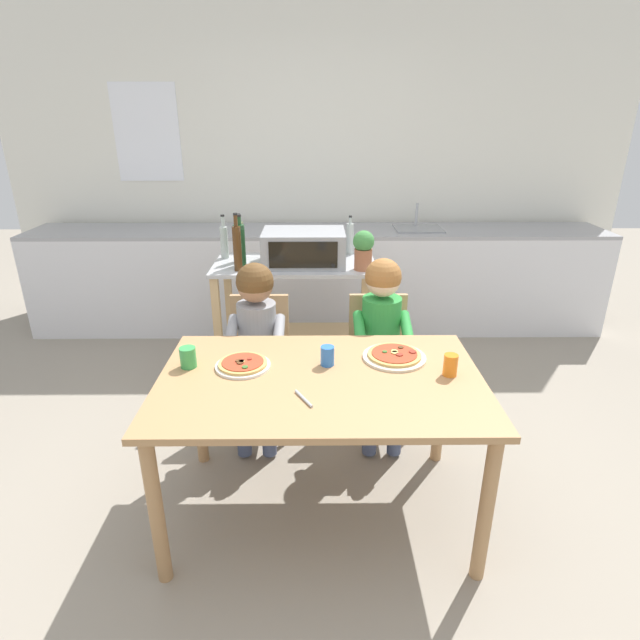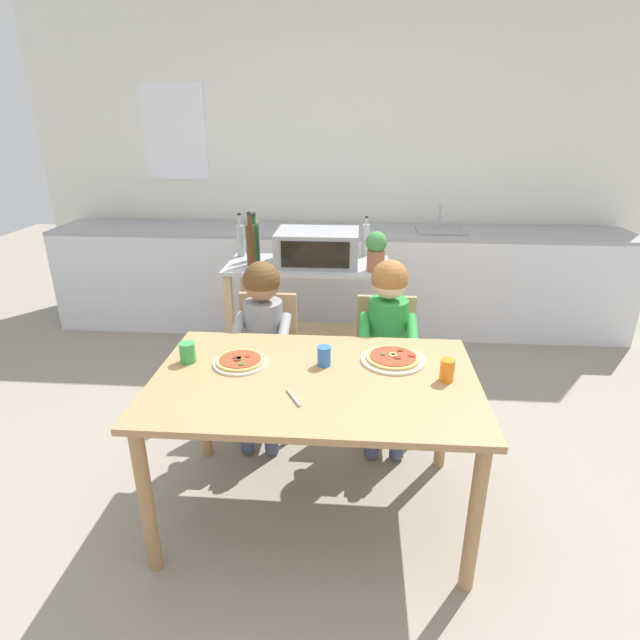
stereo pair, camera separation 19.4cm
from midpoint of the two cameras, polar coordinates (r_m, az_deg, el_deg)
name	(u,v)px [view 1 (the left image)]	position (r m, az deg, el deg)	size (l,w,h in m)	color
ground_plane	(319,396)	(3.55, -1.69, -8.50)	(10.94, 10.94, 0.00)	gray
back_wall_tiled	(317,168)	(4.76, -1.55, 16.61)	(5.47, 0.13, 2.70)	white
kitchen_counter	(318,279)	(4.54, -1.44, 4.62)	(4.92, 0.60, 1.08)	silver
kitchen_island_cart	(296,302)	(3.60, -4.30, 2.00)	(1.10, 0.56, 0.86)	#B7BABF
toaster_oven	(304,248)	(3.46, -3.44, 8.07)	(0.55, 0.40, 0.22)	#999BA0
bottle_slim_sauce	(237,247)	(3.35, -10.90, 7.99)	(0.05, 0.05, 0.37)	#4C2D14
bottle_clear_vinegar	(224,241)	(3.68, -12.18, 8.61)	(0.05, 0.05, 0.30)	#ADB7B2
bottle_squat_spirits	(350,238)	(3.70, 1.85, 9.08)	(0.05, 0.05, 0.28)	#ADB7B2
bottle_tall_green_wine	(240,241)	(3.58, -10.50, 8.67)	(0.06, 0.06, 0.33)	olive
bottle_brown_beer	(240,244)	(3.45, -10.58, 8.32)	(0.08, 0.08, 0.34)	#1E4723
potted_herb_plant	(363,249)	(3.31, 3.20, 7.94)	(0.14, 0.14, 0.26)	#9E5B3D
dining_table	(321,395)	(2.29, -2.38, -8.47)	(1.43, 0.91, 0.73)	#AD7F51
dining_chair_left	(260,354)	(3.06, -8.56, -3.86)	(0.36, 0.36, 0.81)	tan
dining_chair_right	(378,354)	(3.04, 4.70, -3.81)	(0.36, 0.36, 0.81)	tan
child_in_grey_shirt	(256,330)	(2.87, -9.09, -1.15)	(0.32, 0.42, 1.04)	#424C6B
child_in_green_shirt	(382,328)	(2.85, 5.03, -0.98)	(0.32, 0.42, 1.06)	#424C6B
pizza_plate_white	(243,364)	(2.37, -10.96, -4.94)	(0.25, 0.25, 0.03)	white
pizza_plate_cream	(394,356)	(2.42, 6.05, -4.05)	(0.30, 0.30, 0.03)	beige
drinking_cup_orange	(450,365)	(2.29, 12.04, -4.99)	(0.06, 0.06, 0.10)	orange
drinking_cup_green	(188,357)	(2.42, -16.78, -4.06)	(0.07, 0.07, 0.10)	green
drinking_cup_blue	(327,356)	(2.33, -1.55, -4.07)	(0.06, 0.06, 0.09)	blue
serving_spoon	(304,399)	(2.08, -4.54, -8.80)	(0.01, 0.01, 0.14)	#B7BABF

